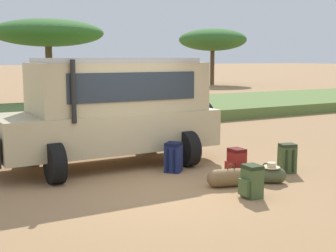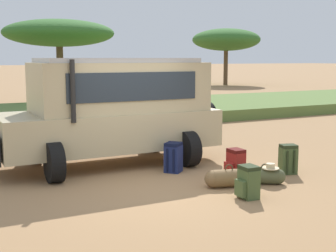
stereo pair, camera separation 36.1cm
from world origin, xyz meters
name	(u,v)px [view 1 (the left image)]	position (x,y,z in m)	size (l,w,h in m)	color
ground_plane	(162,189)	(0.00, 0.00, 0.00)	(320.00, 320.00, 0.00)	#9E754C
grass_bank	(29,116)	(0.00, 10.60, 0.22)	(120.00, 7.00, 0.44)	#5B7538
safari_vehicle	(112,109)	(-0.01, 2.35, 1.29)	(5.35, 2.75, 2.44)	tan
backpack_beside_front_wheel	(236,164)	(1.67, -0.08, 0.30)	(0.37, 0.36, 0.63)	maroon
backpack_cluster_center	(174,158)	(0.85, 1.05, 0.32)	(0.49, 0.48, 0.65)	navy
backpack_near_rear_wheel	(251,182)	(1.11, -1.24, 0.28)	(0.39, 0.36, 0.58)	#42562D
backpack_outermost	(287,159)	(2.94, -0.20, 0.30)	(0.40, 0.42, 0.63)	#42562D
duffel_bag_low_black_case	(266,175)	(1.99, -0.63, 0.16)	(0.71, 0.57, 0.41)	#4C5133
duffel_bag_soft_canvas	(231,177)	(1.23, -0.48, 0.17)	(0.93, 0.51, 0.44)	brown
acacia_tree_left_mid	(48,33)	(2.25, 15.68, 3.64)	(5.47, 5.18, 4.33)	brown
acacia_tree_centre_back	(213,40)	(20.82, 28.25, 4.08)	(6.15, 6.24, 5.09)	brown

